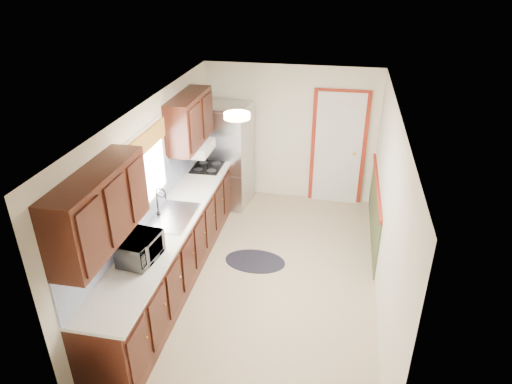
% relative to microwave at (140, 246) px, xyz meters
% --- Properties ---
extents(room_shell, '(3.20, 5.20, 2.52)m').
position_rel_microwave_xyz_m(room_shell, '(1.20, 1.16, 0.09)').
color(room_shell, tan).
rests_on(room_shell, ground).
extents(kitchen_run, '(0.63, 4.00, 2.20)m').
position_rel_microwave_xyz_m(kitchen_run, '(-0.04, 0.87, -0.30)').
color(kitchen_run, black).
rests_on(kitchen_run, ground).
extents(back_wall_trim, '(1.12, 2.30, 2.08)m').
position_rel_microwave_xyz_m(back_wall_trim, '(2.19, 3.37, -0.22)').
color(back_wall_trim, maroon).
rests_on(back_wall_trim, ground).
extents(ceiling_fixture, '(0.30, 0.30, 0.06)m').
position_rel_microwave_xyz_m(ceiling_fixture, '(0.90, 0.96, 1.25)').
color(ceiling_fixture, '#FFD88C').
rests_on(ceiling_fixture, room_shell).
extents(microwave, '(0.34, 0.54, 0.35)m').
position_rel_microwave_xyz_m(microwave, '(0.00, 0.00, 0.00)').
color(microwave, white).
rests_on(microwave, kitchen_run).
extents(refrigerator, '(0.83, 0.80, 1.80)m').
position_rel_microwave_xyz_m(refrigerator, '(0.18, 3.21, -0.21)').
color(refrigerator, '#B7B7BC').
rests_on(refrigerator, ground).
extents(rug, '(0.90, 0.59, 0.01)m').
position_rel_microwave_xyz_m(rug, '(1.00, 1.48, -1.11)').
color(rug, black).
rests_on(rug, ground).
extents(cooktop, '(0.46, 0.55, 0.02)m').
position_rel_microwave_xyz_m(cooktop, '(0.01, 2.56, -0.16)').
color(cooktop, black).
rests_on(cooktop, kitchen_run).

